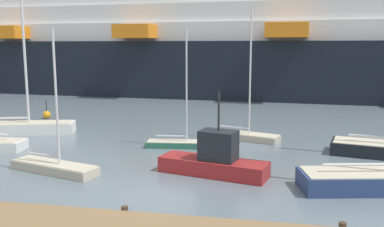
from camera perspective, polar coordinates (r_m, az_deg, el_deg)
The scene contains 9 objects.
ground_plane at distance 17.79m, azimuth -6.11°, elevation -11.08°, with size 600.00×600.00×0.00m, color slate.
sailboat_0 at distance 19.95m, azimuth 24.23°, elevation -7.91°, with size 7.10×3.36×11.59m.
sailboat_1 at distance 31.91m, azimuth -22.20°, elevation -1.51°, with size 7.51×3.59×10.94m.
sailboat_5 at distance 27.98m, azimuth 7.02°, elevation -2.73°, with size 4.88×2.78×8.65m.
sailboat_6 at distance 21.82m, azimuth -18.20°, elevation -6.69°, with size 4.92×2.52×6.93m.
sailboat_7 at distance 25.71m, azimuth -1.47°, elevation -3.86°, with size 4.34×1.56×7.17m.
fishing_boat_0 at distance 20.28m, azimuth 3.10°, elevation -6.30°, with size 5.46×2.79×4.01m.
channel_buoy_0 at distance 37.68m, azimuth -19.09°, elevation -0.15°, with size 0.65×0.65×1.59m.
cruise_ship at distance 54.19m, azimuth 12.87°, elevation 10.51°, with size 121.07×25.22×23.44m.
Camera 1 is at (4.89, -15.95, 6.17)m, focal length 39.33 mm.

